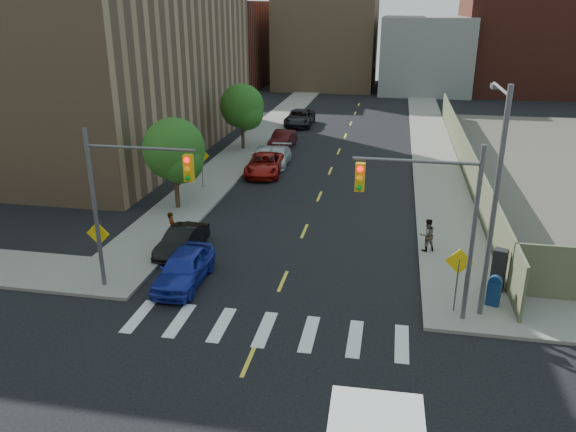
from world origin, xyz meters
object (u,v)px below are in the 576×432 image
at_px(parked_car_white, 264,156).
at_px(parked_car_grey, 300,118).
at_px(parked_car_black, 182,241).
at_px(parked_car_silver, 277,157).
at_px(parked_car_blue, 184,268).
at_px(parked_car_red, 265,164).
at_px(mailbox, 494,291).
at_px(payphone, 499,270).
at_px(pedestrian_east, 427,235).
at_px(parked_car_maroon, 283,140).
at_px(pedestrian_west, 172,227).

height_order(parked_car_white, parked_car_grey, parked_car_grey).
height_order(parked_car_black, parked_car_silver, parked_car_silver).
bearing_deg(parked_car_blue, parked_car_silver, 89.79).
bearing_deg(parked_car_red, parked_car_silver, 77.41).
distance_m(parked_car_black, mailbox, 14.56).
xyz_separation_m(parked_car_black, payphone, (14.63, -1.45, 0.44)).
bearing_deg(parked_car_grey, parked_car_silver, -87.88).
relative_size(parked_car_grey, pedestrian_east, 3.46).
relative_size(parked_car_white, parked_car_maroon, 0.96).
distance_m(parked_car_silver, parked_car_grey, 15.09).
xyz_separation_m(parked_car_maroon, mailbox, (13.63, -24.96, 0.04)).
bearing_deg(parked_car_maroon, parked_car_silver, -79.15).
bearing_deg(payphone, pedestrian_west, -166.82).
distance_m(parked_car_grey, mailbox, 37.30).
distance_m(payphone, pedestrian_west, 15.59).
bearing_deg(parked_car_grey, parked_car_maroon, -89.98).
xyz_separation_m(parked_car_black, pedestrian_east, (11.85, 2.16, 0.34)).
bearing_deg(parked_car_silver, pedestrian_west, -98.68).
relative_size(parked_car_red, payphone, 2.83).
bearing_deg(pedestrian_east, parked_car_maroon, -85.59).
bearing_deg(parked_car_red, mailbox, -56.06).
height_order(parked_car_red, parked_car_silver, parked_car_red).
bearing_deg(parked_car_silver, parked_car_red, -99.54).
xyz_separation_m(parked_car_red, pedestrian_east, (10.93, -12.03, 0.24)).
bearing_deg(pedestrian_west, parked_car_black, -147.94).
xyz_separation_m(parked_car_silver, parked_car_grey, (-0.82, 15.07, 0.14)).
relative_size(parked_car_maroon, payphone, 2.41).
height_order(parked_car_blue, payphone, payphone).
bearing_deg(mailbox, pedestrian_west, -175.32).
bearing_deg(parked_car_white, parked_car_black, -95.00).
distance_m(parked_car_silver, parked_car_white, 1.04).
distance_m(parked_car_white, parked_car_maroon, 5.68).
distance_m(parked_car_silver, payphone, 22.58).
distance_m(parked_car_blue, payphone, 13.44).
xyz_separation_m(parked_car_white, parked_car_maroon, (0.35, 5.67, 0.00)).
distance_m(parked_car_silver, parked_car_maroon, 5.42).
height_order(parked_car_silver, parked_car_maroon, parked_car_maroon).
bearing_deg(parked_car_red, parked_car_white, 100.91).
xyz_separation_m(parked_car_maroon, pedestrian_east, (11.20, -20.00, 0.24)).
bearing_deg(parked_car_maroon, pedestrian_west, -89.90).
relative_size(parked_car_white, pedestrian_east, 2.61).
bearing_deg(parked_car_grey, pedestrian_east, -70.03).
xyz_separation_m(parked_car_black, mailbox, (14.29, -2.80, 0.14)).
height_order(parked_car_blue, parked_car_black, parked_car_blue).
xyz_separation_m(parked_car_blue, pedestrian_west, (-2.10, 3.92, 0.20)).
bearing_deg(pedestrian_east, parked_car_grey, -93.88).
distance_m(parked_car_maroon, pedestrian_west, 21.41).
height_order(parked_car_black, parked_car_red, parked_car_red).
height_order(parked_car_silver, parked_car_white, parked_car_white).
distance_m(parked_car_maroon, payphone, 27.44).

